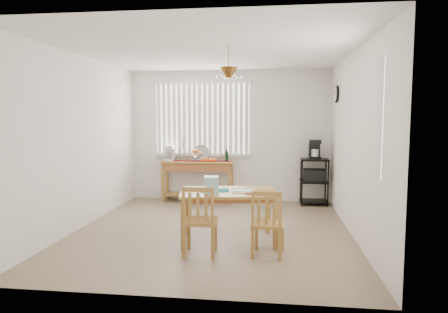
# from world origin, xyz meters

# --- Properties ---
(ground) EXTENTS (4.00, 4.50, 0.01)m
(ground) POSITION_xyz_m (0.00, 0.00, -0.01)
(ground) COLOR gray
(room_shell) EXTENTS (4.20, 4.70, 2.70)m
(room_shell) POSITION_xyz_m (0.00, 0.02, 1.69)
(room_shell) COLOR white
(room_shell) RESTS_ON ground
(sideboard) EXTENTS (1.43, 0.40, 0.80)m
(sideboard) POSITION_xyz_m (-0.61, 2.03, 0.60)
(sideboard) COLOR #AF803B
(sideboard) RESTS_ON ground
(sideboard_items) EXTENTS (1.36, 0.34, 0.62)m
(sideboard_items) POSITION_xyz_m (-0.84, 2.04, 0.93)
(sideboard_items) COLOR maroon
(sideboard_items) RESTS_ON sideboard
(wire_cart) EXTENTS (0.52, 0.42, 0.89)m
(wire_cart) POSITION_xyz_m (1.66, 2.00, 0.53)
(wire_cart) COLOR black
(wire_cart) RESTS_ON ground
(cart_items) EXTENTS (0.21, 0.25, 0.36)m
(cart_items) POSITION_xyz_m (1.66, 2.01, 1.05)
(cart_items) COLOR black
(cart_items) RESTS_ON wire_cart
(dining_table) EXTENTS (1.38, 1.00, 0.68)m
(dining_table) POSITION_xyz_m (0.29, -0.47, 0.61)
(dining_table) COLOR #AF803B
(dining_table) RESTS_ON ground
(table_items) EXTENTS (1.03, 0.45, 0.22)m
(table_items) POSITION_xyz_m (0.18, -0.60, 0.77)
(table_items) COLOR #136B6A
(table_items) RESTS_ON dining_table
(chair_left) EXTENTS (0.41, 0.41, 0.86)m
(chair_left) POSITION_xyz_m (0.01, -1.08, 0.42)
(chair_left) COLOR #AF803B
(chair_left) RESTS_ON ground
(chair_right) EXTENTS (0.41, 0.41, 0.81)m
(chair_right) POSITION_xyz_m (0.82, -1.02, 0.40)
(chair_right) COLOR #AF803B
(chair_right) RESTS_ON ground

